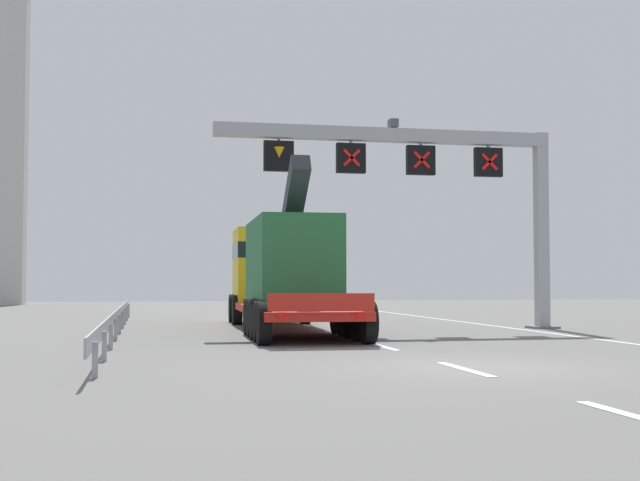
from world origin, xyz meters
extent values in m
plane|color=slate|center=(0.00, 0.00, 0.00)|extent=(112.00, 112.00, 0.00)
cube|color=silver|center=(-0.37, -6.00, 0.01)|extent=(0.20, 2.60, 0.01)
cube|color=silver|center=(-0.37, -0.41, 0.01)|extent=(0.20, 2.60, 0.01)
cube|color=silver|center=(-0.37, 5.18, 0.01)|extent=(0.20, 2.60, 0.01)
cube|color=silver|center=(-0.37, 10.77, 0.01)|extent=(0.20, 2.60, 0.01)
cube|color=silver|center=(-0.37, 16.36, 0.01)|extent=(0.20, 2.60, 0.01)
cube|color=silver|center=(-0.37, 21.95, 0.01)|extent=(0.20, 2.60, 0.01)
cube|color=silver|center=(-0.37, 27.54, 0.01)|extent=(0.20, 2.60, 0.01)
cube|color=silver|center=(-0.37, 33.13, 0.01)|extent=(0.20, 2.60, 0.01)
cube|color=silver|center=(-0.37, 38.72, 0.01)|extent=(0.20, 2.60, 0.01)
cube|color=silver|center=(-0.37, 44.31, 0.01)|extent=(0.20, 2.60, 0.01)
cube|color=silver|center=(6.20, 12.00, 0.01)|extent=(0.20, 63.00, 0.01)
cube|color=#9EA0A5|center=(7.27, 12.09, 3.38)|extent=(0.40, 0.40, 6.76)
cube|color=slate|center=(7.27, 12.09, 0.04)|extent=(0.90, 0.90, 0.08)
cube|color=#9EA0A5|center=(1.70, 12.09, 6.51)|extent=(11.53, 0.44, 0.44)
cube|color=#4C4C51|center=(1.96, 12.09, 6.91)|extent=(0.28, 0.40, 0.28)
cube|color=black|center=(5.34, 12.09, 5.70)|extent=(0.98, 0.24, 0.99)
cube|color=#9EA0A5|center=(5.34, 12.09, 6.24)|extent=(0.08, 0.08, 0.16)
cube|color=red|center=(5.34, 11.96, 5.70)|extent=(0.59, 0.02, 0.59)
cube|color=red|center=(5.34, 11.96, 5.70)|extent=(0.59, 0.02, 0.59)
cube|color=black|center=(2.91, 12.09, 5.70)|extent=(0.98, 0.24, 0.99)
cube|color=#9EA0A5|center=(2.91, 12.09, 6.24)|extent=(0.08, 0.08, 0.16)
cube|color=red|center=(2.91, 11.96, 5.70)|extent=(0.59, 0.02, 0.59)
cube|color=red|center=(2.91, 11.96, 5.70)|extent=(0.59, 0.02, 0.59)
cube|color=black|center=(0.49, 12.09, 5.70)|extent=(0.98, 0.24, 0.99)
cube|color=#9EA0A5|center=(0.49, 12.09, 6.24)|extent=(0.08, 0.08, 0.16)
cube|color=red|center=(0.49, 11.96, 5.70)|extent=(0.59, 0.02, 0.59)
cube|color=red|center=(0.49, 11.96, 5.70)|extent=(0.59, 0.02, 0.59)
cube|color=black|center=(-1.93, 12.09, 5.70)|extent=(0.98, 0.24, 0.99)
cube|color=#9EA0A5|center=(-1.93, 12.09, 6.24)|extent=(0.08, 0.08, 0.16)
cone|color=orange|center=(-1.93, 11.96, 5.80)|extent=(0.35, 0.35, 0.35)
cube|color=red|center=(-1.70, 10.64, 0.73)|extent=(3.13, 10.48, 0.24)
cube|color=red|center=(-1.86, 5.36, 1.10)|extent=(2.66, 0.16, 0.44)
cylinder|color=black|center=(-3.19, 6.18, 0.55)|extent=(0.35, 1.11, 1.10)
cylinder|color=black|center=(-0.49, 6.10, 0.55)|extent=(0.35, 1.11, 1.10)
cylinder|color=black|center=(-3.16, 7.23, 0.55)|extent=(0.35, 1.11, 1.10)
cylinder|color=black|center=(-0.46, 7.15, 0.55)|extent=(0.35, 1.11, 1.10)
cylinder|color=black|center=(-3.12, 8.28, 0.55)|extent=(0.35, 1.11, 1.10)
cylinder|color=black|center=(-0.42, 8.20, 0.55)|extent=(0.35, 1.11, 1.10)
cylinder|color=black|center=(-3.09, 9.33, 0.55)|extent=(0.35, 1.11, 1.10)
cylinder|color=black|center=(-0.39, 9.24, 0.55)|extent=(0.35, 1.11, 1.10)
cylinder|color=black|center=(-3.06, 10.38, 0.55)|extent=(0.35, 1.11, 1.10)
cylinder|color=black|center=(-0.36, 10.29, 0.55)|extent=(0.35, 1.11, 1.10)
cube|color=gold|center=(-1.47, 17.73, 2.10)|extent=(2.68, 3.28, 3.10)
cube|color=black|center=(-1.47, 17.73, 2.80)|extent=(2.70, 3.30, 0.60)
cylinder|color=black|center=(-2.73, 18.65, 0.55)|extent=(0.37, 1.11, 1.10)
cylinder|color=black|center=(-0.16, 18.57, 0.55)|extent=(0.37, 1.11, 1.10)
cylinder|color=black|center=(-2.80, 16.65, 0.55)|extent=(0.37, 1.11, 1.10)
cylinder|color=black|center=(-0.22, 16.57, 0.55)|extent=(0.37, 1.11, 1.10)
cube|color=#236638|center=(-1.69, 11.04, 2.20)|extent=(2.56, 5.79, 2.70)
cube|color=#2D2D33|center=(-1.71, 10.18, 4.15)|extent=(0.65, 2.96, 2.29)
cube|color=red|center=(-2.85, 5.35, 0.80)|extent=(0.20, 0.07, 0.12)
cube|color=red|center=(-0.89, 5.29, 0.80)|extent=(0.20, 0.07, 0.12)
cube|color=#999EA3|center=(-6.98, 11.65, 0.60)|extent=(0.04, 27.31, 0.32)
cube|color=#999EA3|center=(-6.92, -0.48, 0.30)|extent=(0.10, 0.10, 0.60)
cube|color=#999EA3|center=(-6.92, 2.55, 0.30)|extent=(0.10, 0.10, 0.60)
cube|color=#999EA3|center=(-6.92, 5.59, 0.30)|extent=(0.10, 0.10, 0.60)
cube|color=#999EA3|center=(-6.92, 8.62, 0.30)|extent=(0.10, 0.10, 0.60)
cube|color=#999EA3|center=(-6.92, 11.65, 0.30)|extent=(0.10, 0.10, 0.60)
cube|color=#999EA3|center=(-6.92, 14.69, 0.30)|extent=(0.10, 0.10, 0.60)
cube|color=#999EA3|center=(-6.92, 17.72, 0.30)|extent=(0.10, 0.10, 0.60)
cube|color=#999EA3|center=(-6.92, 20.76, 0.30)|extent=(0.10, 0.10, 0.60)
cube|color=#999EA3|center=(-6.92, 23.79, 0.30)|extent=(0.10, 0.10, 0.60)
cube|color=#B7B7B2|center=(-15.98, 47.28, 19.18)|extent=(2.80, 2.00, 38.36)
camera|label=1|loc=(-6.05, -15.24, 1.61)|focal=47.87mm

